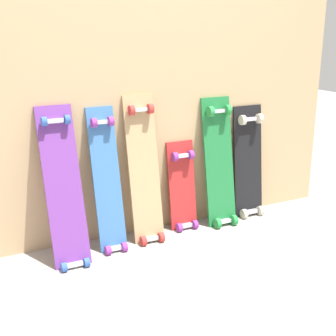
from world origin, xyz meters
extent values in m
plane|color=#9E9991|center=(0.00, 0.00, 0.00)|extent=(12.00, 12.00, 0.00)
cube|color=tan|center=(0.00, 0.07, 0.75)|extent=(2.56, 0.04, 1.50)
cube|color=#6B338C|center=(-0.66, -0.11, 0.39)|extent=(0.20, 0.31, 0.94)
cube|color=#B7B7BF|center=(-0.66, -0.25, 0.02)|extent=(0.09, 0.04, 0.03)
cube|color=#B7B7BF|center=(-0.66, -0.01, 0.78)|extent=(0.09, 0.04, 0.03)
cylinder|color=#3359B2|center=(-0.72, -0.27, 0.03)|extent=(0.03, 0.05, 0.05)
cylinder|color=#3359B2|center=(-0.60, -0.27, 0.03)|extent=(0.03, 0.05, 0.05)
cylinder|color=#3359B2|center=(-0.72, -0.02, 0.79)|extent=(0.03, 0.05, 0.05)
cylinder|color=#3359B2|center=(-0.60, -0.02, 0.79)|extent=(0.03, 0.05, 0.05)
cube|color=#386BAD|center=(-0.39, -0.06, 0.38)|extent=(0.16, 0.22, 0.91)
cube|color=#B7B7BF|center=(-0.39, -0.17, 0.02)|extent=(0.07, 0.04, 0.03)
cube|color=#B7B7BF|center=(-0.39, 0.00, 0.75)|extent=(0.07, 0.04, 0.03)
cylinder|color=purple|center=(-0.44, -0.18, 0.03)|extent=(0.03, 0.05, 0.05)
cylinder|color=purple|center=(-0.34, -0.18, 0.03)|extent=(0.03, 0.05, 0.05)
cylinder|color=purple|center=(-0.44, -0.02, 0.75)|extent=(0.03, 0.05, 0.05)
cylinder|color=purple|center=(-0.34, -0.02, 0.75)|extent=(0.03, 0.05, 0.05)
cube|color=tan|center=(-0.15, -0.05, 0.41)|extent=(0.19, 0.20, 0.96)
cube|color=#B7B7BF|center=(-0.15, -0.15, 0.03)|extent=(0.09, 0.04, 0.03)
cube|color=#B7B7BF|center=(-0.15, 0.00, 0.80)|extent=(0.09, 0.04, 0.03)
cylinder|color=red|center=(-0.21, -0.16, 0.03)|extent=(0.03, 0.06, 0.06)
cylinder|color=red|center=(-0.09, -0.16, 0.03)|extent=(0.03, 0.06, 0.06)
cylinder|color=red|center=(-0.21, -0.02, 0.81)|extent=(0.03, 0.06, 0.06)
cylinder|color=red|center=(-0.09, -0.02, 0.81)|extent=(0.03, 0.06, 0.06)
cube|color=#B22626|center=(0.13, -0.01, 0.25)|extent=(0.19, 0.11, 0.64)
cube|color=#B7B7BF|center=(0.13, -0.06, 0.03)|extent=(0.08, 0.04, 0.03)
cube|color=#B7B7BF|center=(0.13, 0.00, 0.49)|extent=(0.08, 0.04, 0.03)
cylinder|color=purple|center=(0.08, -0.08, 0.03)|extent=(0.03, 0.06, 0.06)
cylinder|color=purple|center=(0.19, -0.08, 0.03)|extent=(0.03, 0.06, 0.06)
cylinder|color=purple|center=(0.08, -0.01, 0.49)|extent=(0.03, 0.06, 0.06)
cylinder|color=purple|center=(0.19, -0.01, 0.49)|extent=(0.03, 0.06, 0.06)
cube|color=#1E7238|center=(0.39, -0.04, 0.39)|extent=(0.21, 0.17, 0.90)
cube|color=#B7B7BF|center=(0.39, -0.13, 0.03)|extent=(0.09, 0.04, 0.03)
cube|color=#B7B7BF|center=(0.39, 0.00, 0.75)|extent=(0.09, 0.04, 0.03)
cylinder|color=#268C3F|center=(0.33, -0.14, 0.03)|extent=(0.03, 0.07, 0.07)
cylinder|color=#268C3F|center=(0.46, -0.14, 0.03)|extent=(0.03, 0.07, 0.07)
cylinder|color=#268C3F|center=(0.33, -0.01, 0.76)|extent=(0.03, 0.07, 0.07)
cylinder|color=#268C3F|center=(0.46, -0.01, 0.76)|extent=(0.03, 0.07, 0.07)
cube|color=black|center=(0.65, 0.00, 0.35)|extent=(0.22, 0.11, 0.83)
cube|color=#B7B7BF|center=(0.65, -0.06, 0.03)|extent=(0.10, 0.04, 0.03)
cube|color=#B7B7BF|center=(0.65, 0.01, 0.68)|extent=(0.10, 0.04, 0.03)
cylinder|color=beige|center=(0.58, -0.08, 0.03)|extent=(0.03, 0.07, 0.07)
cylinder|color=beige|center=(0.72, -0.08, 0.03)|extent=(0.03, 0.07, 0.07)
cylinder|color=beige|center=(0.58, -0.01, 0.68)|extent=(0.03, 0.07, 0.07)
cylinder|color=beige|center=(0.72, -0.01, 0.68)|extent=(0.03, 0.07, 0.07)
camera|label=1|loc=(-1.19, -2.54, 1.27)|focal=49.66mm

